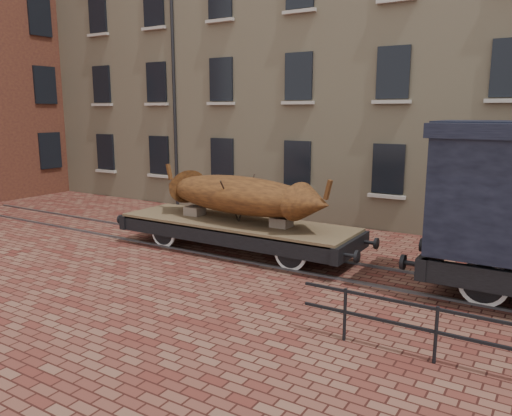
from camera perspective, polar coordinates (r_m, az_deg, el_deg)
The scene contains 5 objects.
ground at distance 14.01m, azimuth 4.43°, elevation -6.21°, with size 90.00×90.00×0.00m, color #4F201A.
warehouse_cream at distance 22.30m, azimuth 24.71°, elevation 17.41°, with size 40.00×10.19×14.00m.
rail_track at distance 14.00m, azimuth 4.43°, elevation -6.09°, with size 30.00×1.52×0.06m.
flatcar_wagon at distance 14.79m, azimuth -2.33°, elevation -2.19°, with size 8.15×2.21×1.23m.
iron_boat at distance 14.54m, azimuth -2.02°, elevation 1.53°, with size 6.20×2.39×1.51m.
Camera 1 is at (6.13, -11.90, 4.13)m, focal length 35.00 mm.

